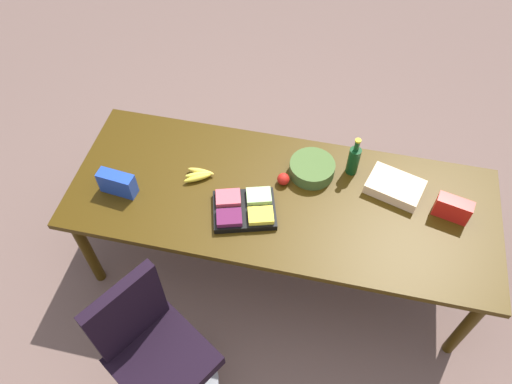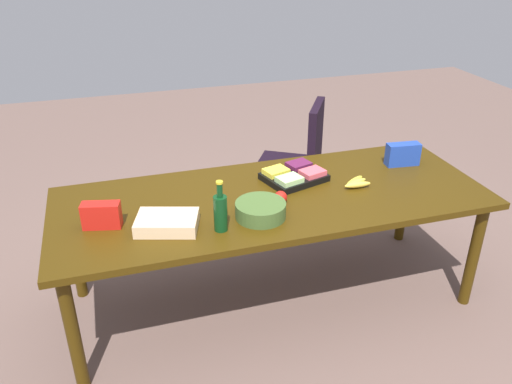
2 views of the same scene
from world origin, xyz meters
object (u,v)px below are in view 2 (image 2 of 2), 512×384
object	(u,v)px
banana_bunch	(356,183)
sheet_cake	(167,223)
apple_red	(281,197)
fruit_platter	(294,175)
chip_bag_red	(101,215)
salad_bowl	(261,210)
chip_bag_blue	(403,154)
wine_bottle	(220,212)
conference_table	(273,205)
office_chair	(293,176)

from	to	relation	value
banana_bunch	sheet_cake	xyz separation A→B (m)	(-1.18, -0.16, 0.01)
apple_red	fruit_platter	size ratio (longest dim) A/B	0.18
banana_bunch	chip_bag_red	size ratio (longest dim) A/B	0.87
apple_red	chip_bag_red	world-z (taller)	chip_bag_red
salad_bowl	chip_bag_blue	size ratio (longest dim) A/B	1.27
wine_bottle	chip_bag_red	bearing A→B (deg)	160.32
fruit_platter	wine_bottle	size ratio (longest dim) A/B	1.50
conference_table	salad_bowl	bearing A→B (deg)	-123.59
fruit_platter	sheet_cake	xyz separation A→B (m)	(-0.85, -0.35, 0.00)
conference_table	banana_bunch	distance (m)	0.53
office_chair	fruit_platter	xyz separation A→B (m)	(-0.32, -0.81, 0.42)
salad_bowl	apple_red	xyz separation A→B (m)	(0.16, 0.12, -0.01)
salad_bowl	chip_bag_blue	distance (m)	1.18
banana_bunch	chip_bag_red	world-z (taller)	chip_bag_red
salad_bowl	wine_bottle	distance (m)	0.26
office_chair	chip_bag_red	size ratio (longest dim) A/B	4.96
fruit_platter	chip_bag_red	distance (m)	1.20
wine_bottle	sheet_cake	bearing A→B (deg)	160.41
sheet_cake	chip_bag_red	size ratio (longest dim) A/B	1.60
office_chair	banana_bunch	xyz separation A→B (m)	(0.02, -1.01, 0.41)
conference_table	chip_bag_red	distance (m)	0.99
office_chair	banana_bunch	bearing A→B (deg)	-89.10
office_chair	fruit_platter	world-z (taller)	office_chair
wine_bottle	office_chair	bearing A→B (deg)	54.57
office_chair	wine_bottle	size ratio (longest dim) A/B	3.49
office_chair	chip_bag_red	distance (m)	1.87
apple_red	sheet_cake	size ratio (longest dim) A/B	0.24
banana_bunch	chip_bag_red	bearing A→B (deg)	-178.53
sheet_cake	wine_bottle	world-z (taller)	wine_bottle
conference_table	chip_bag_red	bearing A→B (deg)	-175.65
salad_bowl	chip_bag_red	bearing A→B (deg)	170.11
salad_bowl	chip_bag_red	xyz separation A→B (m)	(-0.83, 0.15, 0.03)
apple_red	salad_bowl	bearing A→B (deg)	-143.59
salad_bowl	wine_bottle	xyz separation A→B (m)	(-0.24, -0.07, 0.07)
conference_table	chip_bag_blue	bearing A→B (deg)	9.93
banana_bunch	chip_bag_blue	xyz separation A→B (m)	(0.44, 0.20, 0.05)
conference_table	wine_bottle	size ratio (longest dim) A/B	9.03
conference_table	chip_bag_red	xyz separation A→B (m)	(-0.98, -0.07, 0.14)
chip_bag_blue	chip_bag_red	bearing A→B (deg)	-172.87
chip_bag_red	chip_bag_blue	bearing A→B (deg)	7.13
salad_bowl	sheet_cake	world-z (taller)	salad_bowl
chip_bag_blue	conference_table	bearing A→B (deg)	-170.07
apple_red	fruit_platter	bearing A→B (deg)	55.31
conference_table	banana_bunch	size ratio (longest dim) A/B	14.71
banana_bunch	sheet_cake	size ratio (longest dim) A/B	0.54
wine_bottle	chip_bag_blue	bearing A→B (deg)	18.65
fruit_platter	chip_bag_red	bearing A→B (deg)	-168.73
sheet_cake	conference_table	bearing A→B (deg)	16.34
apple_red	office_chair	bearing A→B (deg)	65.13
conference_table	office_chair	bearing A→B (deg)	62.31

